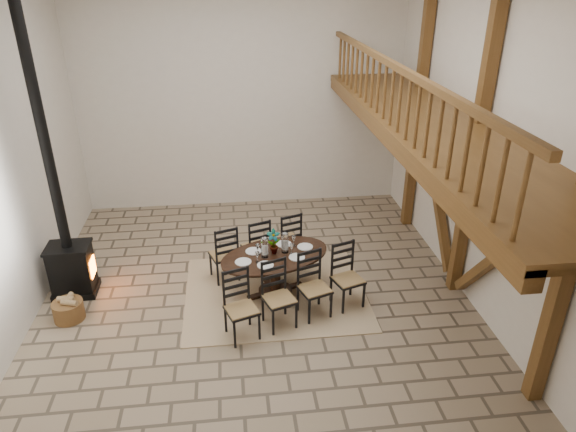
{
  "coord_description": "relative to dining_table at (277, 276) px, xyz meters",
  "views": [
    {
      "loc": [
        -0.32,
        -7.03,
        4.97
      ],
      "look_at": [
        0.57,
        0.4,
        1.33
      ],
      "focal_mm": 32.0,
      "sensor_mm": 36.0,
      "label": 1
    }
  ],
  "objects": [
    {
      "name": "ground",
      "position": [
        -0.35,
        -0.1,
        -0.39
      ],
      "size": [
        8.0,
        8.0,
        0.0
      ],
      "primitive_type": "plane",
      "color": "#8D785E",
      "rests_on": "ground"
    },
    {
      "name": "room_shell",
      "position": [
        0.84,
        -0.1,
        2.63
      ],
      "size": [
        7.02,
        8.02,
        5.01
      ],
      "color": "silver",
      "rests_on": "ground"
    },
    {
      "name": "rug",
      "position": [
        -0.03,
        0.08,
        -0.38
      ],
      "size": [
        3.0,
        2.5,
        0.02
      ],
      "primitive_type": "cube",
      "color": "tan",
      "rests_on": "ground"
    },
    {
      "name": "dining_table",
      "position": [
        0.0,
        0.0,
        0.0
      ],
      "size": [
        2.52,
        2.57,
        1.18
      ],
      "rotation": [
        0.0,
        0.0,
        0.34
      ],
      "color": "black",
      "rests_on": "ground"
    },
    {
      "name": "wood_stove",
      "position": [
        -3.37,
        0.5,
        0.72
      ],
      "size": [
        0.71,
        0.55,
        5.0
      ],
      "rotation": [
        0.0,
        0.0,
        0.02
      ],
      "color": "black",
      "rests_on": "ground"
    },
    {
      "name": "log_basket",
      "position": [
        -3.3,
        -0.23,
        -0.22
      ],
      "size": [
        0.47,
        0.47,
        0.39
      ],
      "rotation": [
        0.0,
        0.0,
        -0.05
      ],
      "color": "brown",
      "rests_on": "ground"
    },
    {
      "name": "log_stack",
      "position": [
        -3.37,
        0.77,
        -0.28
      ],
      "size": [
        0.32,
        0.33,
        0.22
      ],
      "rotation": [
        0.0,
        0.0,
        -0.01
      ],
      "color": "tan",
      "rests_on": "ground"
    }
  ]
}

